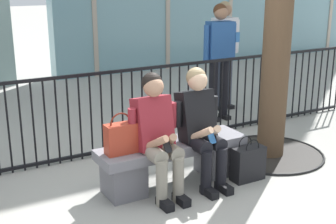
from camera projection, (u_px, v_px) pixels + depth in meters
ground_plane at (173, 183)px, 4.90m from camera, size 60.00×60.00×0.00m
stone_bench at (173, 159)px, 4.82m from camera, size 1.60×0.44×0.45m
seated_person_with_phone at (157, 131)px, 4.49m from camera, size 0.52×0.66×1.21m
seated_person_companion at (201, 123)px, 4.72m from camera, size 0.52×0.66×1.21m
handbag_on_bench at (121, 138)px, 4.44m from camera, size 0.30×0.15×0.41m
shopping_bag at (248, 163)px, 4.92m from camera, size 0.35×0.17×0.47m
bystander_at_railing at (224, 47)px, 7.36m from camera, size 0.55×0.29×1.71m
bystander_further_back at (220, 53)px, 6.79m from camera, size 0.55×0.29×1.71m
plaza_railing at (127, 110)px, 5.66m from camera, size 7.39×0.04×1.03m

